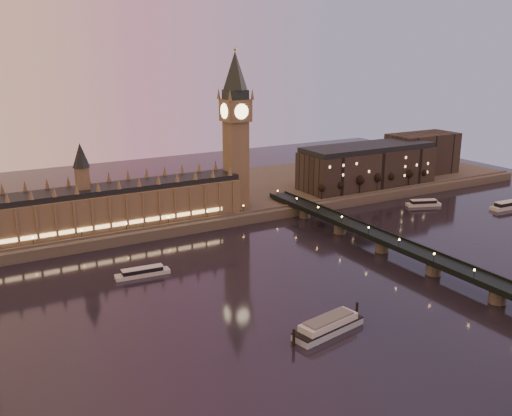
# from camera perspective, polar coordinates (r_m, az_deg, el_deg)

# --- Properties ---
(ground) EXTENTS (700.00, 700.00, 0.00)m
(ground) POSITION_cam_1_polar(r_m,az_deg,el_deg) (262.16, -0.03, -9.09)
(ground) COLOR black
(ground) RESTS_ON ground
(far_embankment) EXTENTS (560.00, 130.00, 6.00)m
(far_embankment) POSITION_cam_1_polar(r_m,az_deg,el_deg) (414.03, -7.75, 0.65)
(far_embankment) COLOR #423D35
(far_embankment) RESTS_ON ground
(palace_of_westminster) EXTENTS (180.00, 26.62, 52.00)m
(palace_of_westminster) POSITION_cam_1_polar(r_m,az_deg,el_deg) (348.12, -15.83, 0.45)
(palace_of_westminster) COLOR brown
(palace_of_westminster) RESTS_ON ground
(big_ben) EXTENTS (17.68, 17.68, 104.00)m
(big_ben) POSITION_cam_1_polar(r_m,az_deg,el_deg) (372.72, -2.05, 8.66)
(big_ben) COLOR brown
(big_ben) RESTS_ON ground
(westminster_bridge) EXTENTS (13.20, 260.00, 15.30)m
(westminster_bridge) POSITION_cam_1_polar(r_m,az_deg,el_deg) (312.25, 14.78, -4.35)
(westminster_bridge) COLOR black
(westminster_bridge) RESTS_ON ground
(city_block) EXTENTS (155.00, 45.00, 34.00)m
(city_block) POSITION_cam_1_polar(r_m,az_deg,el_deg) (468.43, 12.91, 4.58)
(city_block) COLOR black
(city_block) RESTS_ON ground
(bare_tree_0) EXTENTS (5.85, 5.85, 11.90)m
(bare_tree_0) POSITION_cam_1_polar(r_m,az_deg,el_deg) (402.69, 6.34, 2.01)
(bare_tree_0) COLOR black
(bare_tree_0) RESTS_ON ground
(bare_tree_1) EXTENTS (5.85, 5.85, 11.90)m
(bare_tree_1) POSITION_cam_1_polar(r_m,az_deg,el_deg) (412.82, 8.28, 2.28)
(bare_tree_1) COLOR black
(bare_tree_1) RESTS_ON ground
(bare_tree_2) EXTENTS (5.85, 5.85, 11.90)m
(bare_tree_2) POSITION_cam_1_polar(r_m,az_deg,el_deg) (423.41, 10.12, 2.54)
(bare_tree_2) COLOR black
(bare_tree_2) RESTS_ON ground
(bare_tree_3) EXTENTS (5.85, 5.85, 11.90)m
(bare_tree_3) POSITION_cam_1_polar(r_m,az_deg,el_deg) (434.43, 11.88, 2.79)
(bare_tree_3) COLOR black
(bare_tree_3) RESTS_ON ground
(bare_tree_4) EXTENTS (5.85, 5.85, 11.90)m
(bare_tree_4) POSITION_cam_1_polar(r_m,az_deg,el_deg) (445.84, 13.55, 3.02)
(bare_tree_4) COLOR black
(bare_tree_4) RESTS_ON ground
(bare_tree_5) EXTENTS (5.85, 5.85, 11.90)m
(bare_tree_5) POSITION_cam_1_polar(r_m,az_deg,el_deg) (457.61, 15.13, 3.23)
(bare_tree_5) COLOR black
(bare_tree_5) RESTS_ON ground
(bare_tree_6) EXTENTS (5.85, 5.85, 11.90)m
(bare_tree_6) POSITION_cam_1_polar(r_m,az_deg,el_deg) (469.73, 16.63, 3.43)
(bare_tree_6) COLOR black
(bare_tree_6) RESTS_ON ground
(cruise_boat_a) EXTENTS (27.54, 8.09, 4.34)m
(cruise_boat_a) POSITION_cam_1_polar(r_m,az_deg,el_deg) (291.91, -11.28, -6.32)
(cruise_boat_a) COLOR silver
(cruise_boat_a) RESTS_ON ground
(cruise_boat_b) EXTENTS (25.36, 14.79, 4.58)m
(cruise_boat_b) POSITION_cam_1_polar(r_m,az_deg,el_deg) (427.17, 16.39, 0.47)
(cruise_boat_b) COLOR silver
(cruise_boat_b) RESTS_ON ground
(cruise_boat_c) EXTENTS (27.37, 8.54, 5.41)m
(cruise_boat_c) POSITION_cam_1_polar(r_m,az_deg,el_deg) (439.93, 23.83, 0.24)
(cruise_boat_c) COLOR silver
(cruise_boat_c) RESTS_ON ground
(moored_barge) EXTENTS (37.29, 14.93, 6.95)m
(moored_barge) POSITION_cam_1_polar(r_m,az_deg,el_deg) (234.72, 7.25, -11.57)
(moored_barge) COLOR #94A6BD
(moored_barge) RESTS_ON ground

